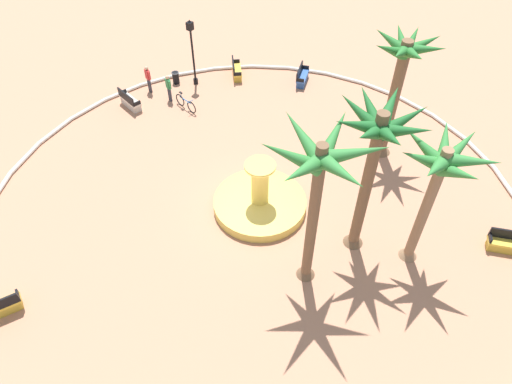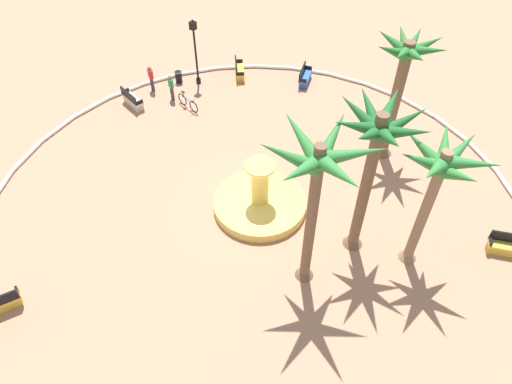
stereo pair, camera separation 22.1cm
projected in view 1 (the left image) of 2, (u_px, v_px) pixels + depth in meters
ground_plane at (254, 208)px, 20.93m from camera, size 80.00×80.00×0.00m
plaza_curb at (254, 206)px, 20.85m from camera, size 24.16×24.16×0.20m
fountain at (260, 202)px, 20.71m from camera, size 4.15×4.15×2.57m
palm_tree_near_fountain at (401, 70)px, 20.30m from camera, size 3.23×3.30×6.34m
palm_tree_by_curb at (318, 176)px, 14.55m from camera, size 4.10×3.88×6.94m
palm_tree_mid_plaza at (439, 173)px, 15.76m from camera, size 3.40×3.43×5.97m
palm_tree_far_side at (375, 145)px, 15.75m from camera, size 3.54×3.48×6.91m
bench_east at (130, 102)px, 26.09m from camera, size 0.90×1.68×1.00m
bench_north at (302, 77)px, 27.86m from camera, size 1.68×0.95×1.00m
bench_southeast at (507, 244)px, 19.04m from camera, size 1.01×1.67×1.00m
bench_southwest at (237, 71)px, 28.34m from camera, size 1.56×1.39×1.00m
lamppost at (192, 48)px, 26.37m from camera, size 0.32×0.32×4.00m
trash_bin at (176, 77)px, 27.79m from camera, size 0.46×0.46×0.73m
bicycle_red_frame at (186, 103)px, 25.93m from camera, size 0.52×1.70×0.94m
person_cyclist_helmet at (169, 87)px, 26.15m from camera, size 0.33×0.49×1.62m
person_cyclist_photo at (148, 78)px, 26.76m from camera, size 0.32×0.50×1.66m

